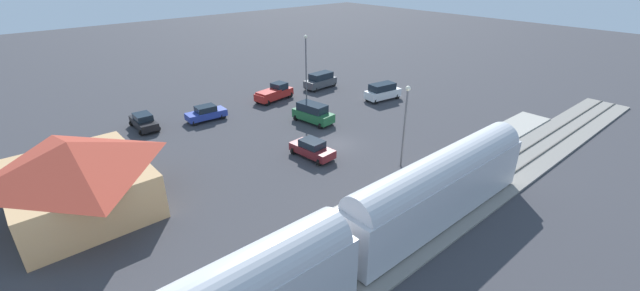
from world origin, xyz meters
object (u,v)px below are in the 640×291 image
Objects in this scene: sedan_black at (144,121)px; light_pole_lot_center at (306,63)px; light_pole_near_platform at (405,117)px; suv_green at (313,113)px; suv_charcoal at (321,80)px; pickup_red at (275,93)px; pedestrian_on_platform at (463,152)px; sedan_blue at (206,113)px; suv_white at (383,91)px; station_building at (76,175)px; sedan_maroon at (312,149)px.

sedan_black is 19.77m from light_pole_lot_center.
light_pole_lot_center reaches higher than light_pole_near_platform.
suv_charcoal is at bearing -44.86° from suv_green.
light_pole_lot_center is at bearing -156.28° from pickup_red.
suv_charcoal is at bearing -12.67° from pedestrian_on_platform.
sedan_blue is 22.61m from suv_white.
pedestrian_on_platform is 0.19× the size of light_pole_lot_center.
light_pole_lot_center is (21.87, 0.31, 4.16)m from pedestrian_on_platform.
suv_green is at bearing 172.18° from pickup_red.
light_pole_near_platform reaches higher than station_building.
suv_white reaches higher than pickup_red.
sedan_maroon is at bearing 110.93° from suv_white.
suv_green is 0.58× the size of light_pole_lot_center.
sedan_blue is (25.42, 12.35, -0.40)m from pedestrian_on_platform.
suv_charcoal is (11.56, -33.54, -1.72)m from station_building.
pedestrian_on_platform is at bearing -179.19° from light_pole_lot_center.
pedestrian_on_platform reaches higher than sedan_maroon.
station_building is 27.95m from pickup_red.
sedan_maroon is 1.02× the size of sedan_black.
suv_charcoal is at bearing -24.16° from light_pole_near_platform.
suv_white reaches higher than sedan_maroon.
sedan_black is at bearing 54.97° from suv_green.
sedan_black is (17.37, 9.48, 0.00)m from sedan_maroon.
suv_white is at bearing -86.47° from station_building.
light_pole_lot_center reaches higher than sedan_maroon.
suv_green is (16.85, 3.48, -0.13)m from pedestrian_on_platform.
suv_green is (2.12, -24.15, -1.72)m from station_building.
sedan_blue is 0.90× the size of suv_green.
light_pole_near_platform is 0.85× the size of light_pole_lot_center.
suv_green reaches higher than pedestrian_on_platform.
light_pole_near_platform is (-22.76, 10.21, 3.58)m from suv_charcoal.
light_pole_lot_center is at bearing -75.36° from station_building.
sedan_maroon is 0.62× the size of light_pole_near_platform.
light_pole_lot_center is at bearing 125.40° from suv_charcoal.
suv_green is at bearing -134.04° from sedan_blue.
sedan_blue is 15.59m from sedan_maroon.
light_pole_near_platform is (-13.32, 0.82, 3.58)m from suv_green.
light_pole_near_platform is 18.78m from light_pole_lot_center.
suv_white is 1.00× the size of suv_green.
suv_charcoal is at bearing -87.28° from sedan_blue.
sedan_black is at bearing 28.62° from sedan_maroon.
suv_white is at bearing -111.95° from sedan_blue.
station_building is at bearing 124.98° from sedan_blue.
light_pole_near_platform is at bearing -149.02° from sedan_black.
station_building is 1.28× the size of light_pole_lot_center.
pickup_red is (26.17, 2.20, -0.25)m from pedestrian_on_platform.
station_building is 35.52m from suv_charcoal.
suv_white is 1.12× the size of sedan_black.
suv_green is at bearing -125.03° from sedan_black.
pedestrian_on_platform is 0.38× the size of sedan_black.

